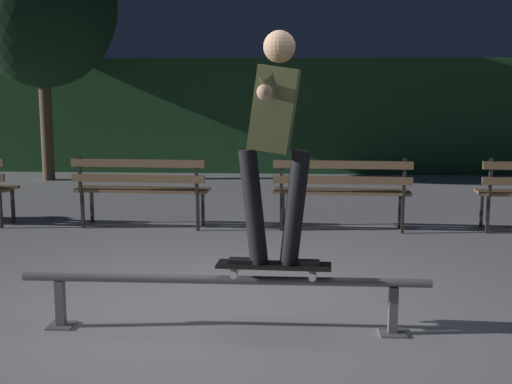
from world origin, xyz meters
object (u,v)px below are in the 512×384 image
skateboard (274,266)px  park_bench_right_center (342,186)px  skateboarder (275,128)px  grind_rail (224,288)px  park_bench_left_center (141,184)px  tree_far_left (41,4)px

skateboard → park_bench_right_center: (0.68, 3.36, 0.07)m
skateboard → park_bench_right_center: size_ratio=0.49×
skateboarder → park_bench_right_center: size_ratio=0.96×
skateboard → skateboarder: bearing=-2.9°
grind_rail → skateboarder: size_ratio=1.81×
grind_rail → skateboard: size_ratio=3.57×
park_bench_left_center → tree_far_left: (-2.72, 4.17, 2.62)m
grind_rail → park_bench_right_center: (1.02, 3.36, 0.23)m
skateboard → skateboarder: skateboarder is taller
grind_rail → tree_far_left: (-4.09, 7.54, 2.85)m
grind_rail → skateboarder: skateboarder is taller
skateboard → park_bench_right_center: 3.43m
park_bench_right_center → tree_far_left: tree_far_left is taller
grind_rail → park_bench_left_center: park_bench_left_center is taller
skateboarder → park_bench_right_center: 3.54m
park_bench_left_center → tree_far_left: bearing=123.1°
skateboard → grind_rail: bearing=180.0°
skateboarder → park_bench_left_center: (-1.71, 3.37, -0.86)m
skateboarder → park_bench_left_center: 3.87m
grind_rail → park_bench_left_center: (-1.37, 3.36, 0.23)m
grind_rail → park_bench_right_center: park_bench_right_center is taller
skateboard → skateboarder: size_ratio=0.51×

